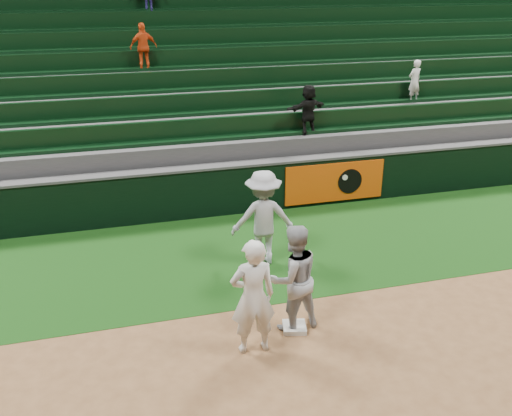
% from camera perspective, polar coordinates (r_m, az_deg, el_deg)
% --- Properties ---
extents(ground, '(70.00, 70.00, 0.00)m').
position_cam_1_polar(ground, '(9.54, 2.49, -12.57)').
color(ground, brown).
rests_on(ground, ground).
extents(foul_grass, '(36.00, 4.20, 0.01)m').
position_cam_1_polar(foul_grass, '(12.02, -1.86, -4.57)').
color(foul_grass, black).
rests_on(foul_grass, ground).
extents(first_base, '(0.45, 0.45, 0.08)m').
position_cam_1_polar(first_base, '(9.66, 3.86, -11.81)').
color(first_base, white).
rests_on(first_base, ground).
extents(first_baseman, '(0.70, 0.47, 1.91)m').
position_cam_1_polar(first_baseman, '(8.68, -0.32, -8.90)').
color(first_baseman, silver).
rests_on(first_baseman, ground).
extents(baserunner, '(0.99, 0.83, 1.84)m').
position_cam_1_polar(baserunner, '(9.28, 3.74, -6.99)').
color(baserunner, '#A0A3AA').
rests_on(baserunner, ground).
extents(base_coach, '(1.33, 0.86, 1.95)m').
position_cam_1_polar(base_coach, '(11.26, 0.72, -0.99)').
color(base_coach, '#A4A8B1').
rests_on(base_coach, foul_grass).
extents(field_wall, '(36.00, 0.45, 1.25)m').
position_cam_1_polar(field_wall, '(13.73, -3.95, 1.85)').
color(field_wall, black).
rests_on(field_wall, ground).
extents(stadium_seating, '(36.00, 5.95, 5.64)m').
position_cam_1_polar(stadium_seating, '(16.98, -6.76, 9.59)').
color(stadium_seating, '#39393B').
rests_on(stadium_seating, ground).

